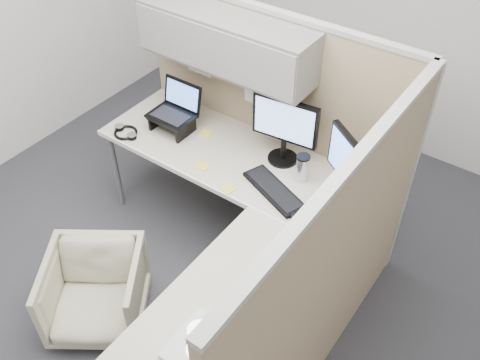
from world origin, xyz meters
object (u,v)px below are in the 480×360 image
Objects in this scene: office_chair at (95,289)px; keyboard at (274,190)px; desk at (231,213)px; monitor_left at (285,126)px.

keyboard is (0.66, 0.98, 0.45)m from office_chair.
desk is 4.29× the size of monitor_left.
keyboard is at bearing 63.61° from desk.
desk reaches higher than office_chair.
desk is 0.65m from monitor_left.
monitor_left is (0.01, 0.56, 0.32)m from desk.
monitor_left is 0.42m from keyboard.
keyboard is at bearing -73.78° from monitor_left.
monitor_left is (0.53, 1.27, 0.71)m from office_chair.
monitor_left reaches higher than desk.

